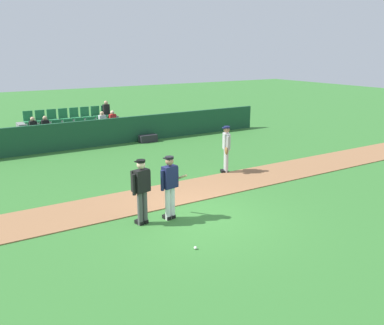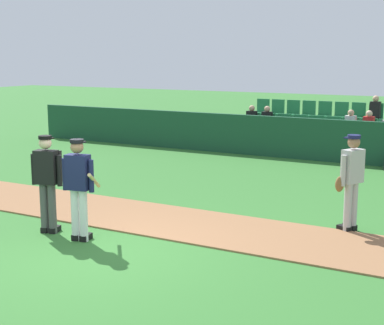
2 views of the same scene
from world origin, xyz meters
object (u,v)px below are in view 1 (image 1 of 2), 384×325
umpire_home_plate (141,188)px  equipment_bag (148,138)px  batter_navy_jersey (170,185)px  runner_grey_jersey (226,148)px  baseball (195,248)px

umpire_home_plate → equipment_bag: umpire_home_plate is taller
batter_navy_jersey → runner_grey_jersey: 4.78m
batter_navy_jersey → runner_grey_jersey: same height
baseball → equipment_bag: size_ratio=0.08×
batter_navy_jersey → equipment_bag: bearing=67.4°
runner_grey_jersey → equipment_bag: 6.39m
equipment_bag → umpire_home_plate: bearing=-117.0°
umpire_home_plate → equipment_bag: size_ratio=1.96×
runner_grey_jersey → baseball: bearing=-132.7°
runner_grey_jersey → baseball: (-4.29, -4.65, -0.93)m
umpire_home_plate → runner_grey_jersey: bearing=29.5°
runner_grey_jersey → equipment_bag: bearing=91.1°
baseball → equipment_bag: equipment_bag is taller
runner_grey_jersey → baseball: 6.39m
umpire_home_plate → baseball: (0.41, -1.99, -0.96)m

